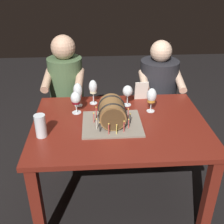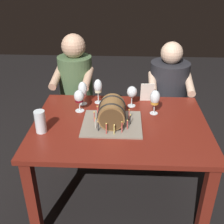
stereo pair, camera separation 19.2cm
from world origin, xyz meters
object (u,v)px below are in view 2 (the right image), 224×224
(dining_table, at_px, (120,136))
(beer_pint, at_px, (40,123))
(wine_glass_white, at_px, (98,87))
(person_seated_right, at_px, (167,103))
(wine_glass_amber, at_px, (155,98))
(barrel_cake, at_px, (112,114))
(wine_glass_empty, at_px, (132,92))
(wine_glass_rose, at_px, (83,90))
(menu_card, at_px, (147,92))
(wine_glass_red, at_px, (79,97))
(person_seated_left, at_px, (77,100))

(dining_table, height_order, beer_pint, beer_pint)
(wine_glass_white, xyz_separation_m, person_seated_right, (0.63, 0.41, -0.33))
(beer_pint, bearing_deg, wine_glass_amber, 20.68)
(barrel_cake, relative_size, wine_glass_empty, 2.46)
(person_seated_right, bearing_deg, wine_glass_amber, -108.02)
(wine_glass_rose, relative_size, beer_pint, 1.23)
(dining_table, height_order, barrel_cake, barrel_cake)
(person_seated_right, bearing_deg, wine_glass_empty, -127.66)
(person_seated_right, bearing_deg, wine_glass_rose, -149.17)
(wine_glass_empty, distance_m, beer_pint, 0.75)
(wine_glass_amber, bearing_deg, dining_table, -147.55)
(dining_table, xyz_separation_m, barrel_cake, (-0.06, -0.02, 0.19))
(beer_pint, relative_size, menu_card, 0.99)
(beer_pint, bearing_deg, wine_glass_white, 53.25)
(wine_glass_red, distance_m, menu_card, 0.57)
(dining_table, height_order, wine_glass_red, wine_glass_red)
(barrel_cake, bearing_deg, wine_glass_amber, 29.60)
(wine_glass_white, bearing_deg, wine_glass_red, -130.57)
(wine_glass_white, distance_m, person_seated_right, 0.82)
(wine_glass_amber, distance_m, wine_glass_rose, 0.58)
(wine_glass_amber, distance_m, person_seated_left, 0.96)
(barrel_cake, relative_size, wine_glass_white, 2.06)
(wine_glass_amber, distance_m, person_seated_right, 0.69)
(barrel_cake, distance_m, beer_pint, 0.49)
(wine_glass_empty, xyz_separation_m, person_seated_right, (0.36, 0.46, -0.31))
(wine_glass_white, bearing_deg, wine_glass_rose, -164.33)
(beer_pint, distance_m, person_seated_right, 1.34)
(wine_glass_amber, bearing_deg, wine_glass_rose, 166.62)
(wine_glass_white, relative_size, wine_glass_empty, 1.19)
(person_seated_left, bearing_deg, wine_glass_rose, -73.15)
(barrel_cake, bearing_deg, person_seated_left, 116.91)
(barrel_cake, bearing_deg, person_seated_right, 56.55)
(wine_glass_amber, xyz_separation_m, person_seated_right, (0.19, 0.58, -0.32))
(dining_table, xyz_separation_m, wine_glass_red, (-0.32, 0.18, 0.23))
(beer_pint, relative_size, person_seated_left, 0.13)
(dining_table, bearing_deg, wine_glass_white, 119.64)
(dining_table, relative_size, wine_glass_amber, 6.52)
(wine_glass_amber, bearing_deg, wine_glass_red, 178.58)
(wine_glass_white, xyz_separation_m, wine_glass_rose, (-0.12, -0.03, -0.01))
(wine_glass_rose, relative_size, person_seated_left, 0.16)
(wine_glass_red, height_order, beer_pint, wine_glass_red)
(wine_glass_rose, distance_m, person_seated_right, 0.93)
(wine_glass_white, xyz_separation_m, wine_glass_amber, (0.44, -0.17, -0.01))
(wine_glass_rose, bearing_deg, menu_card, 8.81)
(dining_table, xyz_separation_m, beer_pint, (-0.53, -0.14, 0.18))
(wine_glass_red, relative_size, beer_pint, 1.11)
(wine_glass_amber, height_order, wine_glass_red, wine_glass_amber)
(menu_card, distance_m, person_seated_left, 0.80)
(dining_table, distance_m, wine_glass_amber, 0.38)
(wine_glass_empty, height_order, menu_card, wine_glass_empty)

